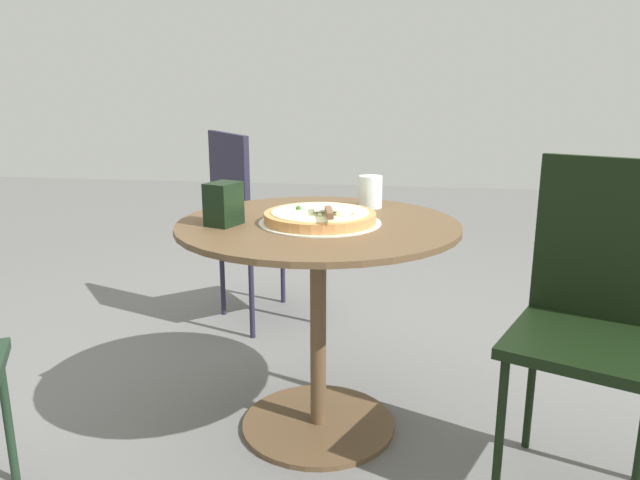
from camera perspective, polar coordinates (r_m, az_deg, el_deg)
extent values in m
plane|color=slate|center=(2.15, -0.16, -16.97)|extent=(10.00, 10.00, 0.00)
cylinder|color=brown|center=(1.88, -0.18, 1.42)|extent=(0.88, 0.88, 0.02)
cylinder|color=brown|center=(1.99, -0.17, -8.27)|extent=(0.05, 0.05, 0.67)
cylinder|color=brown|center=(2.15, -0.16, -16.77)|extent=(0.51, 0.51, 0.02)
cylinder|color=silver|center=(1.87, 0.00, 1.64)|extent=(0.38, 0.38, 0.00)
cylinder|color=#CA874A|center=(1.86, 0.00, 2.15)|extent=(0.34, 0.34, 0.03)
cylinder|color=beige|center=(1.86, 0.00, 2.64)|extent=(0.30, 0.30, 0.00)
sphere|color=#326A25|center=(1.89, -2.03, 2.99)|extent=(0.02, 0.02, 0.02)
sphere|color=#E9EACB|center=(1.83, -0.67, 2.60)|extent=(0.01, 0.01, 0.01)
sphere|color=silver|center=(1.79, 2.27, 2.30)|extent=(0.01, 0.01, 0.01)
sphere|color=#2F6E27|center=(1.85, 1.32, 2.73)|extent=(0.02, 0.02, 0.02)
sphere|color=#226033|center=(1.88, 0.37, 2.98)|extent=(0.02, 0.02, 0.02)
sphere|color=silver|center=(1.81, 3.28, 2.51)|extent=(0.02, 0.02, 0.02)
sphere|color=beige|center=(1.79, 0.01, 2.36)|extent=(0.01, 0.01, 0.01)
sphere|color=#31732D|center=(1.88, 0.45, 2.94)|extent=(0.02, 0.02, 0.02)
cube|color=silver|center=(1.84, 0.63, 3.05)|extent=(0.11, 0.10, 0.00)
cube|color=brown|center=(1.73, 0.86, 2.59)|extent=(0.11, 0.04, 0.02)
cylinder|color=silver|center=(2.10, 4.72, 4.51)|extent=(0.08, 0.08, 0.11)
cube|color=black|center=(1.85, -8.99, 3.35)|extent=(0.12, 0.11, 0.13)
cylinder|color=#1C301F|center=(2.00, -27.14, -14.65)|extent=(0.02, 0.02, 0.41)
cube|color=#232135|center=(2.90, -4.94, 0.46)|extent=(0.56, 0.56, 0.03)
cube|color=#232135|center=(2.78, -8.49, 5.01)|extent=(0.32, 0.27, 0.47)
cylinder|color=#232135|center=(3.18, -3.50, -2.35)|extent=(0.02, 0.02, 0.41)
cylinder|color=#232135|center=(2.90, -0.37, -4.00)|extent=(0.02, 0.02, 0.41)
cylinder|color=#232135|center=(3.05, -9.10, -3.28)|extent=(0.02, 0.02, 0.41)
cylinder|color=#232135|center=(2.75, -6.40, -5.13)|extent=(0.02, 0.02, 0.41)
cube|color=black|center=(1.78, 23.64, -8.88)|extent=(0.51, 0.51, 0.03)
cube|color=black|center=(1.88, 25.30, 0.01)|extent=(0.18, 0.36, 0.46)
cylinder|color=black|center=(1.73, 27.52, -18.86)|extent=(0.02, 0.02, 0.44)
cylinder|color=black|center=(1.77, 16.44, -16.93)|extent=(0.02, 0.02, 0.44)
cylinder|color=black|center=(2.05, 19.12, -12.55)|extent=(0.02, 0.02, 0.44)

